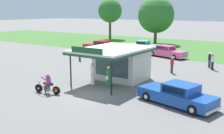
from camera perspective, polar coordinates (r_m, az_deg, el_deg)
name	(u,v)px	position (r m, az deg, el deg)	size (l,w,h in m)	color
ground_plane	(90,94)	(20.68, -4.63, -5.66)	(300.00, 300.00, 0.00)	slate
grass_verge_strip	(205,49)	(47.38, 18.87, 3.62)	(120.00, 24.00, 0.01)	#3D6B2D
service_station_kiosk	(120,61)	(24.43, 1.61, 1.30)	(4.94, 6.94, 3.46)	beige
gas_pump_nearside	(93,75)	(22.77, -4.06, -1.74)	(0.44, 0.44, 1.91)	slate
gas_pump_offside	(108,78)	(21.84, -0.75, -2.38)	(0.44, 0.44, 1.85)	slate
motorcycle_with_rider	(48,85)	(21.14, -13.31, -3.71)	(2.22, 0.74, 1.58)	black
featured_classic_sedan	(177,95)	(18.67, 13.44, -5.71)	(5.68, 3.03, 1.50)	#19479E
parked_car_back_row_left	(167,52)	(37.47, 11.39, 3.12)	(5.82, 3.13, 1.55)	#E55993
parked_car_back_row_right	(144,46)	(43.29, 6.62, 4.38)	(5.00, 2.49, 1.53)	#7AC6D1
parked_car_back_row_centre	(100,46)	(42.89, -2.44, 4.40)	(5.69, 2.98, 1.56)	red
bystander_leaning_by_kiosk	(172,64)	(27.92, 12.44, 0.53)	(0.34, 0.34, 1.67)	#2D3351
bystander_chatting_near_pumps	(213,61)	(30.62, 20.29, 1.15)	(0.38, 0.38, 1.73)	black
bystander_standing_back_lot	(210,59)	(31.79, 19.74, 1.49)	(0.37, 0.37, 1.68)	#2D3351
bystander_strolling_foreground	(80,54)	(34.32, -6.79, 2.77)	(0.34, 0.34, 1.66)	#2D3351
tree_oak_far_right	(111,11)	(60.50, -0.26, 11.60)	(5.17, 5.17, 8.73)	brown
tree_oak_far_left	(156,15)	(52.12, 9.19, 10.68)	(6.71, 6.71, 8.72)	brown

